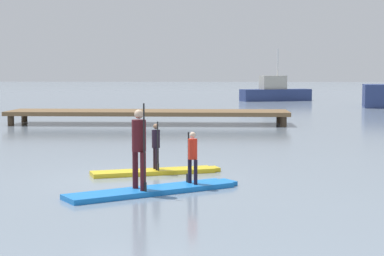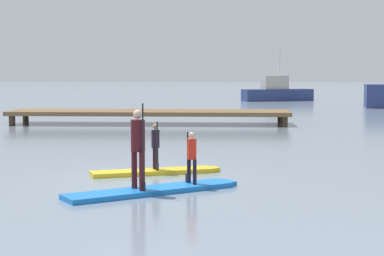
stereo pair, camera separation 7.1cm
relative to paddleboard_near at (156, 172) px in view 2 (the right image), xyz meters
name	(u,v)px [view 2 (the right image)]	position (x,y,z in m)	size (l,w,h in m)	color
ground_plane	(137,179)	(-0.35, -0.72, -0.05)	(240.00, 240.00, 0.00)	gray
paddleboard_near	(156,172)	(0.00, 0.00, 0.00)	(3.05, 1.57, 0.10)	gold
paddler_child_solo	(156,144)	(0.00, -0.01, 0.66)	(0.24, 0.37, 1.15)	black
paddleboard_far	(154,190)	(0.21, -2.41, 0.00)	(3.38, 2.60, 0.10)	blue
paddler_adult	(138,144)	(-0.06, -2.61, 0.95)	(0.39, 0.43, 1.70)	#4C1419
paddler_child_front	(192,155)	(0.94, -1.89, 0.65)	(0.28, 0.33, 1.07)	black
fishing_boat_green_midground	(277,92)	(5.67, 36.98, 0.65)	(5.76, 3.22, 4.09)	navy
floating_dock	(149,113)	(-1.77, 14.13, 0.47)	(12.49, 2.58, 0.62)	brown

